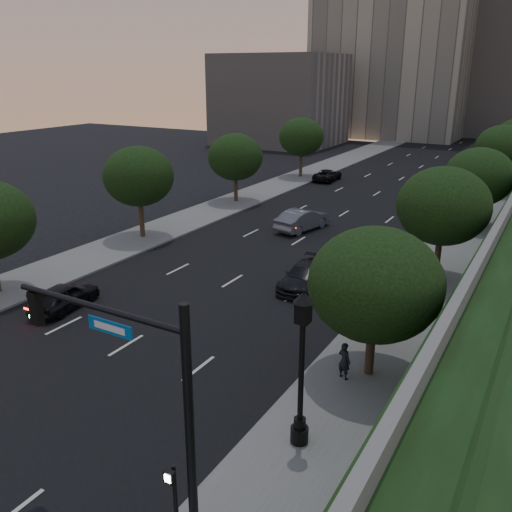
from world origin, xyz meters
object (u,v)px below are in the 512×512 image
Objects in this scene: sedan_near_right at (304,276)px; sedan_far_right at (446,199)px; traffic_signal_mast at (154,418)px; pedestrian_a at (344,361)px; street_lamp at (301,376)px; pedestrian_c at (392,289)px; sedan_far_left at (328,175)px; sedan_near_left at (64,296)px; pedestrian_b at (381,321)px; sedan_mid_left at (303,220)px.

sedan_near_right is 23.83m from sedan_far_right.
traffic_signal_mast is 4.49× the size of pedestrian_a.
pedestrian_c is (-0.61, 12.46, -1.65)m from street_lamp.
pedestrian_a is (1.48, 9.48, -2.74)m from traffic_signal_mast.
street_lamp is 45.20m from sedan_far_left.
traffic_signal_mast reaches higher than sedan_near_left.
sedan_far_left is 2.74× the size of pedestrian_c.
sedan_far_left is (-1.34, 38.26, -0.06)m from sedan_near_left.
pedestrian_c is (15.96, -29.55, 0.35)m from sedan_far_left.
street_lamp is at bearing -90.42° from sedan_far_right.
street_lamp is 15.80m from sedan_near_left.
pedestrian_b is (0.21, 3.94, 0.12)m from pedestrian_a.
sedan_mid_left is 19.83m from sedan_far_left.
pedestrian_b is at bearing 113.73° from sedan_far_left.
street_lamp reaches higher than sedan_far_left.
pedestrian_b is (10.77, -14.72, 0.23)m from sedan_mid_left.
sedan_near_left is at bearing 89.22° from sedan_mid_left.
sedan_far_right reaches higher than sedan_near_left.
sedan_near_left is 12.98m from sedan_near_right.
sedan_far_right reaches higher than sedan_far_left.
traffic_signal_mast reaches higher than sedan_far_right.
street_lamp reaches higher than sedan_mid_left.
pedestrian_b is (15.29, 4.59, 0.36)m from sedan_near_left.
pedestrian_c is at bearing -4.62° from sedan_near_right.
street_lamp is 1.27× the size of sedan_far_right.
traffic_signal_mast is at bearing -93.21° from sedan_far_right.
traffic_signal_mast is at bearing 87.51° from pedestrian_b.
sedan_near_right is 9.86m from pedestrian_a.
sedan_far_left is 31.40m from sedan_near_right.
sedan_mid_left is at bearing -126.05° from sedan_far_right.
pedestrian_c is (10.10, -10.60, 0.16)m from sedan_mid_left.
sedan_far_left is at bearing 111.53° from street_lamp.
pedestrian_b is (5.74, -4.21, 0.37)m from sedan_near_right.
street_lamp is 13.91m from sedan_near_right.
traffic_signal_mast is at bearing 140.38° from sedan_near_left.
sedan_far_right is at bearing -117.67° from sedan_near_left.
pedestrian_a is 3.95m from pedestrian_b.
pedestrian_a is (5.53, -8.15, 0.24)m from sedan_near_right.
pedestrian_c is at bearing -155.80° from sedan_near_left.
sedan_far_left is 1.04× the size of sedan_far_right.
pedestrian_a is at bearing 131.89° from sedan_mid_left.
street_lamp reaches higher than pedestrian_b.
pedestrian_c is (14.62, 8.71, 0.29)m from sedan_near_left.
traffic_signal_mast is 1.58× the size of sedan_far_right.
pedestrian_b is 1.08× the size of pedestrian_c.
sedan_near_left is at bearing -140.90° from sedan_near_right.
street_lamp is (1.63, 5.09, -1.04)m from traffic_signal_mast.
sedan_near_right is at bearing 114.35° from street_lamp.
traffic_signal_mast reaches higher than pedestrian_b.
sedan_mid_left is at bearing 114.92° from street_lamp.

